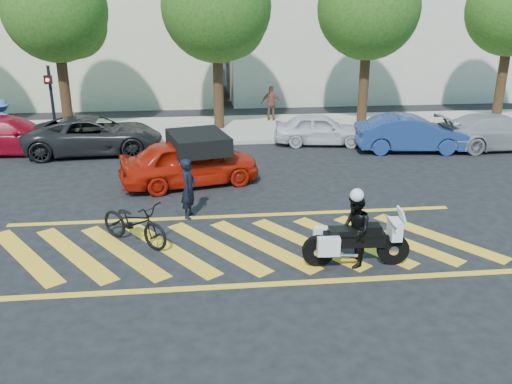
{
  "coord_description": "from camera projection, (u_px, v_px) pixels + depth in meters",
  "views": [
    {
      "loc": [
        -0.93,
        -11.74,
        5.62
      ],
      "look_at": [
        0.44,
        0.87,
        1.05
      ],
      "focal_mm": 38.0,
      "sensor_mm": 36.0,
      "label": 1
    }
  ],
  "objects": [
    {
      "name": "sidewalk",
      "position": [
        219.0,
        129.0,
        24.18
      ],
      "size": [
        60.0,
        5.0,
        0.15
      ],
      "primitive_type": "cube",
      "color": "#9E998E",
      "rests_on": "ground"
    },
    {
      "name": "bicycle",
      "position": [
        134.0,
        223.0,
        12.96
      ],
      "size": [
        2.04,
        1.87,
        1.08
      ],
      "primitive_type": "imported",
      "rotation": [
        0.0,
        0.0,
        0.88
      ],
      "color": "black",
      "rests_on": "ground"
    },
    {
      "name": "red_convertible",
      "position": [
        190.0,
        162.0,
        17.02
      ],
      "size": [
        4.62,
        2.71,
        1.48
      ],
      "primitive_type": "imported",
      "rotation": [
        0.0,
        0.0,
        1.81
      ],
      "color": "#AF1708",
      "rests_on": "ground"
    },
    {
      "name": "parked_far_right",
      "position": [
        498.0,
        132.0,
        21.13
      ],
      "size": [
        4.79,
        2.11,
        1.37
      ],
      "primitive_type": "imported",
      "rotation": [
        0.0,
        0.0,
        1.61
      ],
      "color": "gray",
      "rests_on": "ground"
    },
    {
      "name": "tree_center",
      "position": [
        220.0,
        11.0,
        22.55
      ],
      "size": [
        4.6,
        4.6,
        7.56
      ],
      "color": "black",
      "rests_on": "ground"
    },
    {
      "name": "pedestrian_left",
      "position": [
        4.0,
        122.0,
        21.32
      ],
      "size": [
        1.12,
        0.65,
        1.73
      ],
      "primitive_type": "imported",
      "rotation": [
        0.0,
        0.0,
        3.15
      ],
      "color": "#375198",
      "rests_on": "sidewalk"
    },
    {
      "name": "building_left",
      "position": [
        66.0,
        9.0,
        30.12
      ],
      "size": [
        16.0,
        8.0,
        10.0
      ],
      "primitive_type": "cube",
      "color": "beige",
      "rests_on": "ground"
    },
    {
      "name": "parked_left",
      "position": [
        10.0,
        135.0,
        20.53
      ],
      "size": [
        4.86,
        2.05,
        1.4
      ],
      "primitive_type": "imported",
      "rotation": [
        0.0,
        0.0,
        1.55
      ],
      "color": "maroon",
      "rests_on": "ground"
    },
    {
      "name": "officer_bike",
      "position": [
        189.0,
        188.0,
        14.44
      ],
      "size": [
        0.56,
        0.69,
        1.63
      ],
      "primitive_type": "imported",
      "rotation": [
        0.0,
        0.0,
        1.25
      ],
      "color": "black",
      "rests_on": "ground"
    },
    {
      "name": "parked_right",
      "position": [
        411.0,
        134.0,
        20.77
      ],
      "size": [
        4.36,
        1.93,
        1.39
      ],
      "primitive_type": "imported",
      "rotation": [
        0.0,
        0.0,
        1.46
      ],
      "color": "navy",
      "rests_on": "ground"
    },
    {
      "name": "crosswalk",
      "position": [
        240.0,
        246.0,
        12.98
      ],
      "size": [
        12.33,
        4.0,
        0.01
      ],
      "color": "yellow",
      "rests_on": "ground"
    },
    {
      "name": "signal_pole",
      "position": [
        52.0,
        100.0,
        20.78
      ],
      "size": [
        0.28,
        0.43,
        3.2
      ],
      "color": "black",
      "rests_on": "ground"
    },
    {
      "name": "building_right",
      "position": [
        364.0,
        0.0,
        31.67
      ],
      "size": [
        16.0,
        8.0,
        11.0
      ],
      "primitive_type": "cube",
      "color": "beige",
      "rests_on": "ground"
    },
    {
      "name": "parked_mid_left",
      "position": [
        94.0,
        135.0,
        20.51
      ],
      "size": [
        5.2,
        2.62,
        1.41
      ],
      "primitive_type": "imported",
      "rotation": [
        0.0,
        0.0,
        1.63
      ],
      "color": "black",
      "rests_on": "ground"
    },
    {
      "name": "officer_moto",
      "position": [
        355.0,
        231.0,
        11.81
      ],
      "size": [
        0.67,
        0.84,
        1.66
      ],
      "primitive_type": "imported",
      "rotation": [
        0.0,
        0.0,
        -1.63
      ],
      "color": "black",
      "rests_on": "ground"
    },
    {
      "name": "tree_left",
      "position": [
        59.0,
        14.0,
        21.93
      ],
      "size": [
        4.2,
        4.2,
        7.26
      ],
      "color": "black",
      "rests_on": "ground"
    },
    {
      "name": "tree_right",
      "position": [
        371.0,
        12.0,
        23.23
      ],
      "size": [
        4.4,
        4.4,
        7.41
      ],
      "color": "black",
      "rests_on": "ground"
    },
    {
      "name": "pedestrian_right",
      "position": [
        271.0,
        103.0,
        25.3
      ],
      "size": [
        1.01,
        0.59,
        1.61
      ],
      "primitive_type": "imported",
      "rotation": [
        0.0,
        0.0,
        2.92
      ],
      "color": "brown",
      "rests_on": "sidewalk"
    },
    {
      "name": "parked_mid_right",
      "position": [
        320.0,
        129.0,
        21.77
      ],
      "size": [
        3.84,
        1.95,
        1.25
      ],
      "primitive_type": "imported",
      "rotation": [
        0.0,
        0.0,
        1.44
      ],
      "color": "silver",
      "rests_on": "ground"
    },
    {
      "name": "police_motorcycle",
      "position": [
        355.0,
        241.0,
        11.9
      ],
      "size": [
        2.39,
        0.78,
        1.05
      ],
      "rotation": [
        0.0,
        0.0,
        -0.06
      ],
      "color": "black",
      "rests_on": "ground"
    },
    {
      "name": "ground",
      "position": [
        242.0,
        246.0,
        12.98
      ],
      "size": [
        90.0,
        90.0,
        0.0
      ],
      "primitive_type": "plane",
      "color": "black",
      "rests_on": "ground"
    }
  ]
}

